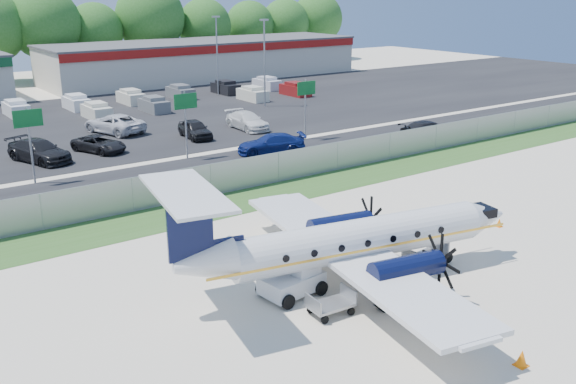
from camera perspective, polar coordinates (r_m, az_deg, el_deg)
ground at (r=28.73m, az=7.07°, el=-7.33°), size 170.00×170.00×0.00m
grass_verge at (r=37.73m, az=-5.34°, el=-1.08°), size 170.00×4.00×0.02m
access_road at (r=43.65m, az=-10.03°, el=1.32°), size 170.00×8.00×0.02m
parking_lot at (r=62.76m, az=-18.55°, el=5.63°), size 170.00×32.00×0.02m
perimeter_fence at (r=39.09m, az=-6.87°, el=1.07°), size 120.00×0.06×1.99m
building_east at (r=92.55m, az=-7.37°, el=11.62°), size 44.40×12.40×5.24m
sign_left at (r=43.81m, az=-22.04°, el=5.22°), size 1.80×0.26×5.00m
sign_mid at (r=47.54m, az=-9.09°, el=7.17°), size 1.80×0.26×5.00m
sign_right at (r=53.31m, az=1.60°, el=8.49°), size 1.80×0.26×5.00m
light_pole_ne at (r=68.75m, az=-2.11°, el=11.91°), size 0.90×0.35×9.09m
light_pole_se at (r=77.23m, az=-6.34°, el=12.44°), size 0.90×0.35×9.09m
aircraft at (r=27.14m, az=5.75°, el=-4.30°), size 16.63×16.30×5.08m
pushback_tug at (r=26.55m, az=0.53°, el=-7.80°), size 2.67×2.04×1.37m
baggage_cart_near at (r=25.18m, az=3.84°, el=-9.91°), size 1.84×1.18×0.93m
baggage_cart_far at (r=29.77m, az=12.09°, el=-5.67°), size 2.08×1.38×1.03m
cone_nose at (r=35.80m, az=18.26°, el=-2.60°), size 0.33×0.33×0.47m
cone_port_wing at (r=23.43m, az=20.06°, el=-13.72°), size 0.42×0.42×0.59m
cone_starboard_wing at (r=33.71m, az=3.22°, el=-2.85°), size 0.42×0.42×0.60m
road_car_mid at (r=49.30m, az=-1.49°, el=3.46°), size 5.59×3.92×1.50m
road_car_east at (r=55.30m, az=12.31°, el=4.62°), size 5.42×2.38×1.55m
parked_car_b at (r=50.27m, az=-21.15°, el=2.54°), size 4.02×6.00×1.61m
parked_car_c at (r=51.83m, az=-16.39°, el=3.44°), size 3.70×5.06×1.28m
parked_car_d at (r=55.05m, az=-8.23°, el=4.78°), size 2.34×4.69×1.54m
parked_car_e at (r=58.04m, az=-3.63°, el=5.59°), size 2.37×5.37×1.53m
parked_car_g at (r=58.44m, az=-15.13°, el=5.10°), size 4.45×6.54×1.66m
far_parking_rows at (r=67.48m, az=-19.87°, el=6.28°), size 56.00×10.00×1.60m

